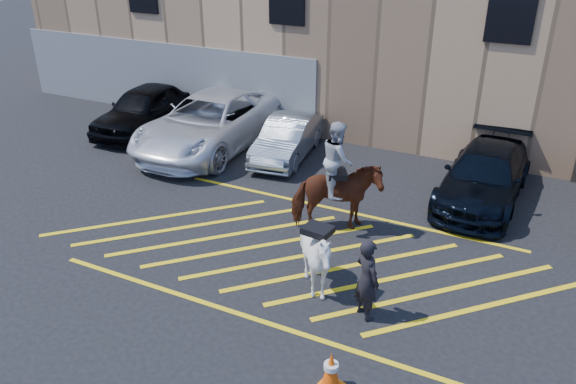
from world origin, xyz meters
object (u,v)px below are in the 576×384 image
at_px(car_black_suv, 145,109).
at_px(car_blue_suv, 484,176).
at_px(handler, 367,279).
at_px(saddled_white, 317,258).
at_px(car_silver_sedan, 287,138).
at_px(car_white_pickup, 211,122).
at_px(traffic_cone, 331,370).
at_px(mounted_bay, 336,188).

relative_size(car_black_suv, car_blue_suv, 0.97).
xyz_separation_m(handler, saddled_white, (-1.17, 0.30, -0.02)).
relative_size(car_silver_sedan, car_blue_suv, 0.80).
bearing_deg(car_black_suv, car_white_pickup, -11.75).
distance_m(car_black_suv, car_white_pickup, 3.15).
distance_m(car_blue_suv, saddled_white, 6.46).
bearing_deg(traffic_cone, car_white_pickup, 132.91).
height_order(car_silver_sedan, mounted_bay, mounted_bay).
bearing_deg(car_black_suv, mounted_bay, -27.68).
bearing_deg(car_white_pickup, mounted_bay, -31.17).
bearing_deg(saddled_white, mounted_bay, 103.52).
height_order(car_black_suv, mounted_bay, mounted_bay).
distance_m(car_silver_sedan, handler, 8.35).
xyz_separation_m(car_black_suv, car_silver_sedan, (5.83, -0.04, -0.17)).
bearing_deg(saddled_white, handler, -14.36).
xyz_separation_m(handler, traffic_cone, (0.11, -2.04, -0.49)).
height_order(car_black_suv, car_blue_suv, car_black_suv).
bearing_deg(traffic_cone, mounted_bay, 111.07).
xyz_separation_m(car_silver_sedan, car_blue_suv, (6.22, -0.40, 0.07)).
distance_m(car_black_suv, handler, 12.74).
height_order(car_white_pickup, saddled_white, car_white_pickup).
xyz_separation_m(mounted_bay, traffic_cone, (1.91, -4.95, -0.78)).
xyz_separation_m(car_white_pickup, handler, (7.69, -6.35, -0.04)).
xyz_separation_m(car_blue_suv, mounted_bay, (-3.03, -3.39, 0.43)).
relative_size(car_silver_sedan, handler, 2.29).
height_order(car_blue_suv, traffic_cone, car_blue_suv).
height_order(car_black_suv, traffic_cone, car_black_suv).
bearing_deg(saddled_white, car_white_pickup, 137.13).
height_order(car_blue_suv, mounted_bay, mounted_bay).
bearing_deg(car_silver_sedan, saddled_white, -66.73).
distance_m(car_silver_sedan, mounted_bay, 4.97).
distance_m(car_blue_suv, mounted_bay, 4.57).
bearing_deg(car_silver_sedan, car_white_pickup, 179.72).
bearing_deg(car_silver_sedan, car_black_suv, 172.04).
height_order(car_white_pickup, mounted_bay, mounted_bay).
relative_size(car_blue_suv, handler, 2.87).
distance_m(car_black_suv, car_blue_suv, 12.06).
bearing_deg(saddled_white, car_silver_sedan, 120.80).
bearing_deg(car_silver_sedan, traffic_cone, -67.29).
bearing_deg(saddled_white, car_black_suv, 146.28).
bearing_deg(handler, car_silver_sedan, -18.42).
bearing_deg(car_silver_sedan, handler, -60.87).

